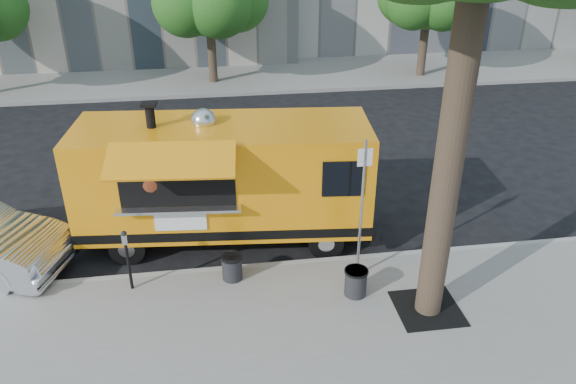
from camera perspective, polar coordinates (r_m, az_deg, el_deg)
name	(u,v)px	position (r m, az deg, el deg)	size (l,w,h in m)	color
ground	(273,246)	(12.88, -1.48, -5.47)	(120.00, 120.00, 0.00)	black
sidewalk	(303,373)	(9.76, 1.50, -17.94)	(60.00, 6.00, 0.15)	gray
curb	(279,266)	(12.08, -0.95, -7.57)	(60.00, 0.14, 0.16)	#999993
far_sidewalk	(236,77)	(25.22, -5.28, 11.59)	(60.00, 5.00, 0.15)	gray
tree_well	(427,308)	(11.17, 13.97, -11.40)	(1.20, 1.20, 0.02)	black
sign_post	(362,203)	(10.89, 7.52, -1.07)	(0.28, 0.06, 3.00)	silver
parking_meter	(127,253)	(11.30, -16.05, -6.01)	(0.11, 0.11, 1.33)	black
food_truck	(223,179)	(12.48, -6.63, 1.35)	(6.83, 3.37, 3.29)	orange
trash_bin_left	(232,266)	(11.50, -5.71, -7.53)	(0.44, 0.44, 0.53)	black
trash_bin_right	(356,281)	(11.10, 6.90, -8.99)	(0.47, 0.47, 0.56)	black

